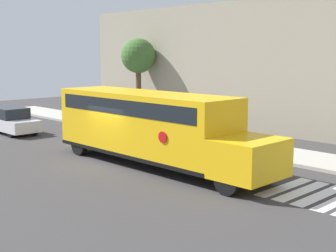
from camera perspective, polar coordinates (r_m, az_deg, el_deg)
The scene contains 6 objects.
ground_plane at distance 21.11m, azimuth -6.57°, elevation -4.39°, with size 60.00×60.00×0.00m, color #3A3838.
sidewalk_strip at distance 25.49m, azimuth 5.08°, elevation -1.91°, with size 44.00×3.00×0.15m.
building_backdrop at distance 30.28m, azimuth 13.31°, elevation 7.11°, with size 32.00×4.00×8.05m.
school_bus at distance 20.12m, azimuth -2.11°, elevation 0.21°, with size 11.31×2.57×3.14m.
parked_car at distance 30.12m, azimuth -18.64°, elevation 0.64°, with size 4.44×1.73×1.56m.
tree_near_sidewalk at distance 34.39m, azimuth -3.65°, elevation 8.38°, with size 2.52×2.52×5.91m.
Camera 1 is at (16.32, -12.50, 4.80)m, focal length 50.00 mm.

